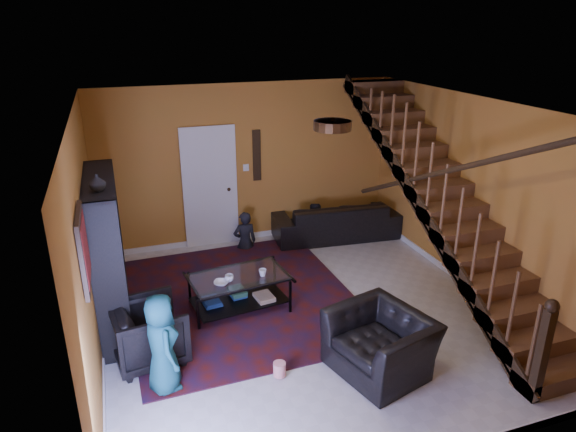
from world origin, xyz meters
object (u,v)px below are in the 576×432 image
at_px(bookshelf, 109,257).
at_px(sofa, 335,220).
at_px(armchair_left, 149,332).
at_px(armchair_right, 380,343).
at_px(coffee_table, 239,289).

height_order(bookshelf, sofa, bookshelf).
distance_m(armchair_left, armchair_right, 2.67).
relative_size(sofa, coffee_table, 1.62).
relative_size(armchair_right, coffee_table, 0.76).
bearing_deg(armchair_left, bookshelf, 12.30).
bearing_deg(bookshelf, armchair_right, -35.41).
bearing_deg(coffee_table, armchair_left, -148.40).
bearing_deg(sofa, coffee_table, 44.41).
xyz_separation_m(sofa, armchair_left, (-3.55, -2.66, 0.04)).
relative_size(bookshelf, armchair_left, 2.48).
bearing_deg(bookshelf, sofa, 23.53).
relative_size(armchair_left, armchair_right, 0.76).
bearing_deg(sofa, bookshelf, 28.54).
bearing_deg(sofa, armchair_right, 78.59).
bearing_deg(armchair_left, coffee_table, -66.49).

